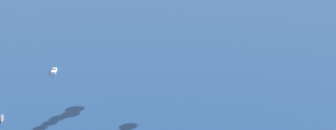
{
  "coord_description": "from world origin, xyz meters",
  "views": [
    {
      "loc": [
        22.33,
        118.49,
        56.27
      ],
      "look_at": [
        0.06,
        0.07,
        19.05
      ],
      "focal_mm": 63.13,
      "sensor_mm": 36.0,
      "label": 1
    }
  ],
  "objects": [
    {
      "name": "motorboat_far_stbd",
      "position": [
        25.0,
        -59.23,
        0.41
      ],
      "size": [
        2.18,
        5.41,
        1.53
      ],
      "color": "white",
      "rests_on": "ground_plane"
    }
  ]
}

